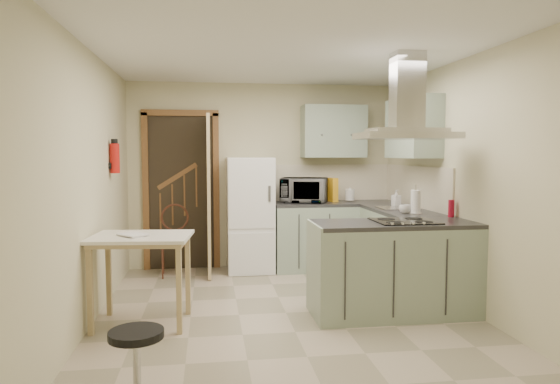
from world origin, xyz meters
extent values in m
plane|color=tan|center=(0.00, 0.00, 0.00)|extent=(4.20, 4.20, 0.00)
plane|color=silver|center=(0.00, 0.00, 2.50)|extent=(4.20, 4.20, 0.00)
plane|color=beige|center=(0.00, 2.10, 1.25)|extent=(3.60, 0.00, 3.60)
plane|color=beige|center=(-1.80, 0.00, 1.25)|extent=(0.00, 4.20, 4.20)
plane|color=beige|center=(1.80, 0.00, 1.25)|extent=(0.00, 4.20, 4.20)
cube|color=brown|center=(-1.10, 2.07, 1.05)|extent=(1.10, 0.12, 2.10)
cube|color=white|center=(-0.20, 1.80, 0.75)|extent=(0.60, 0.60, 1.50)
cube|color=#9EB2A0|center=(0.66, 1.80, 0.45)|extent=(1.08, 0.60, 0.90)
cube|color=#9EB2A0|center=(1.50, 1.12, 0.45)|extent=(0.60, 1.95, 0.90)
cube|color=beige|center=(0.96, 2.09, 1.15)|extent=(1.68, 0.02, 0.50)
cube|color=#9EB2A0|center=(0.95, 1.93, 1.85)|extent=(0.85, 0.35, 0.70)
cube|color=#9EB2A0|center=(1.62, 0.85, 1.85)|extent=(0.35, 0.90, 0.70)
cube|color=#9EB2A0|center=(1.02, -0.18, 0.45)|extent=(1.55, 0.65, 0.90)
cube|color=black|center=(1.12, -0.18, 0.91)|extent=(0.58, 0.50, 0.01)
cube|color=silver|center=(1.12, -0.18, 1.72)|extent=(0.90, 0.55, 0.10)
cube|color=silver|center=(1.50, 0.95, 0.91)|extent=(0.45, 0.40, 0.01)
cylinder|color=#B2140F|center=(-1.74, 0.90, 1.50)|extent=(0.10, 0.10, 0.32)
cube|color=#DCB187|center=(-1.34, -0.13, 0.41)|extent=(0.93, 0.74, 0.82)
cube|color=#452917|center=(-1.17, 1.66, 0.41)|extent=(0.38, 0.38, 0.82)
cylinder|color=black|center=(-1.19, -1.59, 0.23)|extent=(0.34, 0.34, 0.46)
imported|color=black|center=(0.53, 1.83, 1.06)|extent=(0.70, 0.58, 0.33)
cylinder|color=silver|center=(1.16, 1.84, 0.99)|extent=(0.14, 0.14, 0.19)
cube|color=#F2AA1C|center=(0.92, 1.90, 1.06)|extent=(0.14, 0.23, 0.32)
imported|color=#A6A8B2|center=(1.59, 1.24, 1.00)|extent=(0.11, 0.11, 0.20)
cylinder|color=white|center=(1.48, 0.40, 1.03)|extent=(0.11, 0.11, 0.27)
imported|color=silver|center=(1.39, 0.46, 0.95)|extent=(0.15, 0.15, 0.10)
cylinder|color=#A60E27|center=(1.74, 0.10, 0.99)|extent=(0.07, 0.07, 0.18)
imported|color=#A43E36|center=(-1.48, -0.22, 0.87)|extent=(0.30, 0.31, 0.11)
camera|label=1|loc=(-0.73, -4.71, 1.55)|focal=32.00mm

